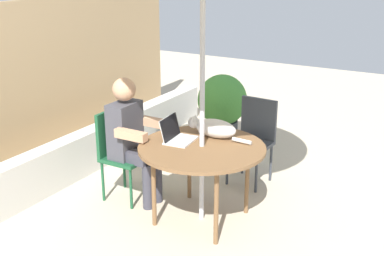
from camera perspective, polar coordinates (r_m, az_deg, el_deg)
The scene contains 10 objects.
ground_plane at distance 4.65m, azimuth 1.08°, elevation -10.35°, with size 14.00×14.00×0.00m, color #BCAD93.
fence_back at distance 5.79m, azimuth -20.33°, elevation 4.30°, with size 5.86×0.08×1.84m, color tan.
planter_wall_low at distance 5.45m, azimuth -14.13°, elevation -3.63°, with size 5.27×0.20×0.47m, color beige.
patio_table at distance 4.36m, azimuth 1.14°, elevation -2.73°, with size 1.13×1.13×0.72m.
chair_occupied at distance 4.90m, azimuth -8.39°, elevation -2.21°, with size 0.40×0.40×0.89m.
chair_empty at distance 5.24m, azimuth 7.15°, elevation -0.70°, with size 0.43×0.43×0.89m.
person_seated at distance 4.74m, azimuth -6.99°, elevation -0.66°, with size 0.48×0.48×1.23m.
laptop at distance 4.46m, azimuth -1.94°, elevation -0.66°, with size 0.32×0.28×0.21m.
cat at distance 4.54m, azimuth 2.43°, elevation -0.02°, with size 0.19×0.65×0.17m.
potted_plant_near_fence at distance 6.11m, azimuth 3.49°, elevation 2.46°, with size 0.61×0.61×0.94m.
Camera 1 is at (-3.54, -1.95, 2.29)m, focal length 46.36 mm.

